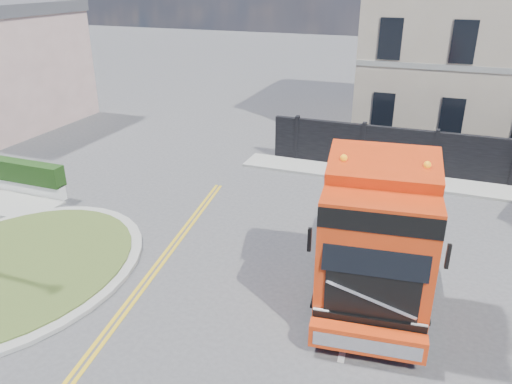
% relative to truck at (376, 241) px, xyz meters
% --- Properties ---
extents(ground, '(120.00, 120.00, 0.00)m').
position_rel_truck_xyz_m(ground, '(-2.94, 0.82, -1.82)').
color(ground, '#424244').
rests_on(ground, ground).
extents(traffic_island, '(6.80, 6.80, 0.17)m').
position_rel_truck_xyz_m(traffic_island, '(-9.94, -2.18, -1.74)').
color(traffic_island, gray).
rests_on(traffic_island, ground).
extents(hoarding_fence, '(18.80, 0.25, 2.00)m').
position_rel_truck_xyz_m(hoarding_fence, '(3.62, 9.82, -0.82)').
color(hoarding_fence, black).
rests_on(hoarding_fence, ground).
extents(georgian_building, '(12.30, 10.30, 12.80)m').
position_rel_truck_xyz_m(georgian_building, '(3.06, 17.32, 3.95)').
color(georgian_building, '#BEAE97').
rests_on(georgian_building, ground).
extents(pavement_far, '(20.00, 1.60, 0.12)m').
position_rel_truck_xyz_m(pavement_far, '(3.06, 8.92, -1.76)').
color(pavement_far, gray).
rests_on(pavement_far, ground).
extents(truck, '(3.28, 7.03, 4.07)m').
position_rel_truck_xyz_m(truck, '(0.00, 0.00, 0.00)').
color(truck, black).
rests_on(truck, ground).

